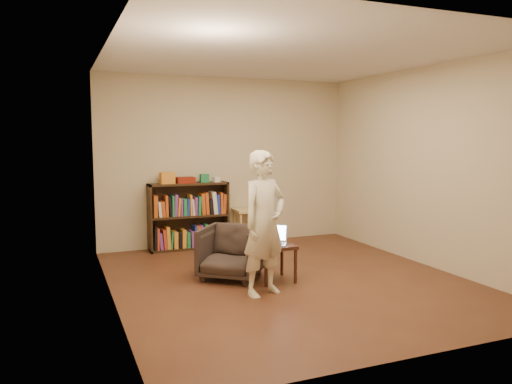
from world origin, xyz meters
name	(u,v)px	position (x,y,z in m)	size (l,w,h in m)	color
floor	(288,280)	(0.00, 0.00, 0.00)	(4.50, 4.50, 0.00)	#482517
ceiling	(290,56)	(0.00, 0.00, 2.60)	(4.50, 4.50, 0.00)	silver
wall_back	(227,162)	(0.00, 2.25, 1.30)	(4.00, 4.00, 0.00)	#C3B593
wall_left	(110,176)	(-2.00, 0.00, 1.30)	(4.50, 4.50, 0.00)	#C3B593
wall_right	(427,167)	(2.00, 0.00, 1.30)	(4.50, 4.50, 0.00)	#C3B593
bookshelf	(189,220)	(-0.66, 2.09, 0.44)	(1.20, 0.30, 1.00)	black
box_yellow	(167,178)	(-0.98, 2.09, 1.08)	(0.20, 0.15, 0.17)	orange
red_cloth	(185,180)	(-0.71, 2.08, 1.04)	(0.27, 0.20, 0.09)	maroon
box_green	(204,178)	(-0.41, 2.10, 1.06)	(0.13, 0.13, 0.13)	#207946
box_white	(216,180)	(-0.23, 2.07, 1.04)	(0.10, 0.10, 0.08)	silver
stool	(247,216)	(0.25, 2.02, 0.45)	(0.39, 0.39, 0.56)	tan
armchair	(231,252)	(-0.60, 0.32, 0.32)	(0.67, 0.69, 0.63)	#312920
side_table	(274,250)	(-0.16, 0.03, 0.36)	(0.43, 0.43, 0.44)	black
laptop	(274,239)	(-0.15, 0.07, 0.49)	(0.40, 0.40, 0.22)	#A6A6AB
person	(264,223)	(-0.47, -0.39, 0.77)	(0.56, 0.37, 1.55)	beige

